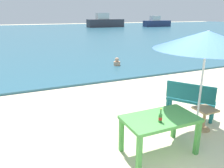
{
  "coord_description": "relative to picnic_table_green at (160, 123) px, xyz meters",
  "views": [
    {
      "loc": [
        -2.75,
        -2.79,
        2.61
      ],
      "look_at": [
        -0.2,
        3.0,
        0.6
      ],
      "focal_mm": 35.56,
      "sensor_mm": 36.0,
      "label": 1
    }
  ],
  "objects": [
    {
      "name": "ground_plane",
      "position": [
        0.41,
        -0.29,
        -0.65
      ],
      "size": [
        120.0,
        120.0,
        0.0
      ],
      "primitive_type": "plane",
      "color": "beige"
    },
    {
      "name": "sea_water",
      "position": [
        0.41,
        29.71,
        -0.61
      ],
      "size": [
        120.0,
        50.0,
        0.08
      ],
      "primitive_type": "cube",
      "color": "#2D6075",
      "rests_on": "ground_plane"
    },
    {
      "name": "picnic_table_green",
      "position": [
        0.0,
        0.0,
        0.0
      ],
      "size": [
        1.4,
        0.8,
        0.76
      ],
      "color": "#4C9E47",
      "rests_on": "ground_plane"
    },
    {
      "name": "beer_bottle_amber",
      "position": [
        -0.12,
        -0.16,
        0.2
      ],
      "size": [
        0.07,
        0.07,
        0.26
      ],
      "color": "#2D662D",
      "rests_on": "picnic_table_green"
    },
    {
      "name": "patio_umbrella",
      "position": [
        1.13,
        0.19,
        1.47
      ],
      "size": [
        2.1,
        2.1,
        2.3
      ],
      "color": "silver",
      "rests_on": "ground_plane"
    },
    {
      "name": "side_table_wood",
      "position": [
        1.49,
        0.32,
        -0.3
      ],
      "size": [
        0.44,
        0.44,
        0.54
      ],
      "color": "tan",
      "rests_on": "ground_plane"
    },
    {
      "name": "bench_teal_center",
      "position": [
        1.64,
        0.97,
        -0.11
      ],
      "size": [
        0.99,
        1.19,
        0.95
      ],
      "color": "#196066",
      "rests_on": "ground_plane"
    },
    {
      "name": "swimmer_person",
      "position": [
        2.37,
        6.99,
        -0.41
      ],
      "size": [
        0.34,
        0.34,
        0.41
      ],
      "color": "tan",
      "rests_on": "sea_water"
    },
    {
      "name": "boat_tanker",
      "position": [
        24.86,
        36.08,
        0.19
      ],
      "size": [
        5.79,
        1.58,
        2.11
      ],
      "color": "navy",
      "rests_on": "sea_water"
    },
    {
      "name": "boat_ferry",
      "position": [
        14.57,
        38.71,
        0.38
      ],
      "size": [
        7.24,
        1.98,
        2.63
      ],
      "color": "#38383F",
      "rests_on": "sea_water"
    }
  ]
}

